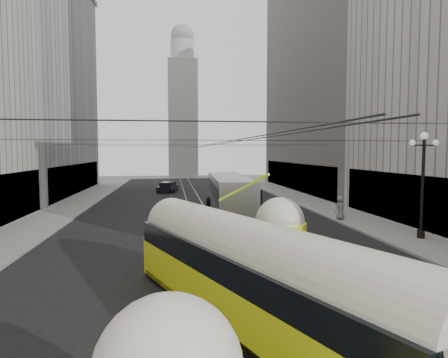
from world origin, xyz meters
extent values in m
cube|color=black|center=(0.00, 32.50, 0.00)|extent=(20.00, 85.00, 0.02)
cube|color=gray|center=(-12.00, 36.00, 0.07)|extent=(4.00, 72.00, 0.15)
cube|color=gray|center=(12.00, 36.00, 0.07)|extent=(4.00, 72.00, 0.15)
cube|color=gray|center=(-0.75, 32.50, 0.00)|extent=(0.12, 85.00, 0.04)
cube|color=gray|center=(0.75, 32.50, 0.00)|extent=(0.12, 85.00, 0.04)
cube|color=#999999|center=(-20.00, 48.00, 14.00)|extent=(12.00, 28.00, 28.00)
cube|color=black|center=(-14.05, 48.00, 2.00)|extent=(0.10, 25.20, 3.60)
cube|color=black|center=(14.05, 22.00, 2.00)|extent=(0.10, 18.00, 3.60)
cube|color=#514C47|center=(20.00, 48.00, 16.00)|extent=(12.00, 32.00, 32.00)
cube|color=black|center=(14.05, 48.00, 2.00)|extent=(0.10, 28.80, 3.60)
cube|color=#B2AFA8|center=(0.00, 80.00, 12.00)|extent=(6.00, 6.00, 24.00)
cylinder|color=#B2AFA8|center=(0.00, 80.00, 26.00)|extent=(4.80, 4.80, 4.00)
sphere|color=gray|center=(0.00, 80.00, 28.96)|extent=(4.80, 4.80, 4.80)
cylinder|color=black|center=(12.60, 18.00, 3.15)|extent=(0.18, 0.18, 6.00)
cylinder|color=black|center=(12.60, 18.00, 0.40)|extent=(0.44, 0.44, 0.50)
cylinder|color=black|center=(12.60, 18.00, 5.75)|extent=(1.60, 0.08, 0.08)
sphere|color=white|center=(12.60, 18.00, 6.30)|extent=(0.44, 0.44, 0.44)
sphere|color=white|center=(11.85, 18.00, 5.90)|extent=(0.36, 0.36, 0.36)
sphere|color=white|center=(13.35, 18.00, 5.90)|extent=(0.36, 0.36, 0.36)
cylinder|color=black|center=(0.00, 4.00, 6.00)|extent=(25.00, 0.03, 0.03)
cylinder|color=black|center=(0.00, 18.00, 6.00)|extent=(25.00, 0.03, 0.03)
cylinder|color=black|center=(0.00, 32.00, 6.00)|extent=(25.00, 0.03, 0.03)
cylinder|color=black|center=(0.00, 46.00, 6.00)|extent=(25.00, 0.03, 0.03)
cylinder|color=black|center=(0.00, 36.00, 5.80)|extent=(0.03, 72.00, 0.03)
cylinder|color=black|center=(0.40, 36.00, 5.80)|extent=(0.03, 72.00, 0.03)
cube|color=#F1FF16|center=(0.09, 7.54, 0.98)|extent=(7.26, 12.96, 1.58)
cube|color=black|center=(0.09, 7.54, 0.23)|extent=(7.11, 12.60, 0.28)
cube|color=black|center=(0.09, 7.54, 2.00)|extent=(7.20, 12.79, 0.79)
cylinder|color=silver|center=(0.09, 7.54, 2.28)|extent=(6.92, 12.68, 2.14)
cylinder|color=#F1FF16|center=(2.56, 13.47, 1.07)|extent=(2.42, 2.42, 2.14)
sphere|color=silver|center=(2.56, 13.47, 2.19)|extent=(2.23, 2.23, 2.23)
cube|color=gray|center=(2.38, 28.31, 1.70)|extent=(3.24, 13.27, 3.29)
cube|color=black|center=(2.38, 28.31, 2.25)|extent=(3.25, 12.81, 1.21)
cube|color=black|center=(2.38, 21.78, 2.09)|extent=(2.53, 0.20, 1.54)
cylinder|color=black|center=(1.01, 23.90, 0.55)|extent=(0.30, 1.10, 1.10)
cylinder|color=black|center=(3.75, 23.90, 0.55)|extent=(0.30, 1.10, 1.10)
cylinder|color=black|center=(1.01, 32.73, 0.55)|extent=(0.30, 1.10, 1.10)
cylinder|color=black|center=(3.75, 32.73, 0.55)|extent=(0.30, 1.10, 1.10)
cube|color=white|center=(4.48, 41.90, 0.50)|extent=(2.94, 5.00, 0.83)
cube|color=black|center=(4.48, 41.90, 1.09)|extent=(2.24, 2.90, 0.79)
cylinder|color=black|center=(3.61, 40.30, 0.33)|extent=(0.22, 0.67, 0.67)
cylinder|color=black|center=(5.35, 40.30, 0.33)|extent=(0.22, 0.67, 0.67)
cylinder|color=black|center=(3.61, 43.49, 0.33)|extent=(0.22, 0.67, 0.67)
cylinder|color=black|center=(5.35, 43.49, 0.33)|extent=(0.22, 0.67, 0.67)
cube|color=black|center=(-2.88, 48.77, 0.45)|extent=(2.95, 4.55, 0.75)
cube|color=black|center=(-2.88, 48.77, 0.98)|extent=(2.17, 2.68, 0.71)
cylinder|color=black|center=(-3.66, 47.33, 0.30)|extent=(0.22, 0.60, 0.60)
cylinder|color=black|center=(-2.10, 47.33, 0.30)|extent=(0.22, 0.60, 0.60)
cylinder|color=black|center=(-3.66, 50.20, 0.30)|extent=(0.22, 0.60, 0.60)
cylinder|color=black|center=(-2.10, 50.20, 0.30)|extent=(0.22, 0.60, 0.60)
imported|color=slate|center=(10.50, 24.91, 1.04)|extent=(1.02, 0.85, 1.79)
camera|label=1|loc=(-2.30, -4.08, 5.40)|focal=32.00mm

